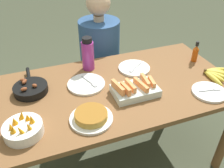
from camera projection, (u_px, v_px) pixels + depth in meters
name	position (u px, v px, depth m)	size (l,w,h in m)	color
ground_plane	(112.00, 158.00, 2.05)	(14.00, 14.00, 0.00)	#474C38
dining_table	(112.00, 99.00, 1.67)	(1.70, 0.85, 0.76)	brown
banana_bunch	(215.00, 74.00, 1.72)	(0.20, 0.21, 0.04)	gold
melon_tray	(135.00, 89.00, 1.54)	(0.29, 0.19, 0.10)	silver
skillet	(31.00, 88.00, 1.56)	(0.22, 0.36, 0.08)	black
frittata_plate_center	(91.00, 117.00, 1.34)	(0.25, 0.25, 0.05)	white
empty_plate_near_front	(134.00, 68.00, 1.80)	(0.24, 0.24, 0.02)	white
empty_plate_far_left	(86.00, 84.00, 1.63)	(0.26, 0.26, 0.02)	white
empty_plate_far_right	(209.00, 92.00, 1.56)	(0.23, 0.23, 0.02)	white
fruit_bowl_mango	(23.00, 129.00, 1.25)	(0.21, 0.21, 0.11)	white
water_bottle	(88.00, 54.00, 1.75)	(0.09, 0.09, 0.25)	#992D89
hot_sauce_bottle	(195.00, 53.00, 1.87)	(0.04, 0.04, 0.17)	#C64C0F
person_figure	(100.00, 67.00, 2.32)	(0.40, 0.40, 1.23)	black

